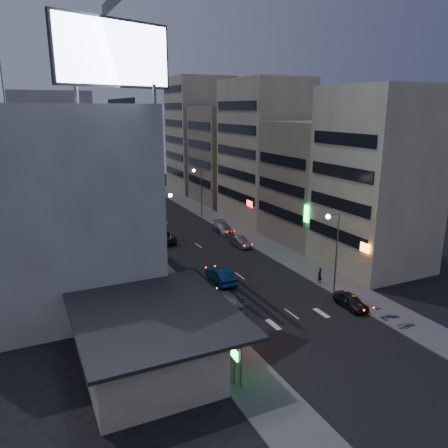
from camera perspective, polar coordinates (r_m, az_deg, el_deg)
ground at (r=37.13m, az=12.35°, el=-13.90°), size 180.00×180.00×0.00m
sidewalk_left at (r=59.45m, az=-12.00°, el=-2.64°), size 4.00×120.00×0.12m
sidewalk_right at (r=64.74m, az=1.87°, el=-0.86°), size 4.00×120.00×0.12m
food_court at (r=32.25m, az=-10.54°, el=-14.48°), size 11.00×13.00×3.88m
white_building at (r=46.33m, az=-20.51°, el=3.18°), size 14.00×24.00×18.00m
shophouse_near at (r=51.07m, az=19.27°, el=5.45°), size 10.00×11.00×20.00m
shophouse_mid at (r=60.30m, az=11.83°, el=5.38°), size 11.00×12.00×16.00m
shophouse_far at (r=70.37m, az=5.21°, el=9.43°), size 10.00×14.00×22.00m
far_left_a at (r=70.97m, az=-21.30°, el=7.72°), size 11.00×10.00×20.00m
far_left_b at (r=84.12m, az=-22.20°, el=6.89°), size 12.00×10.00×15.00m
far_right_a at (r=83.99m, az=0.23°, el=9.01°), size 11.00×12.00×18.00m
far_right_b at (r=96.72m, az=-3.14°, el=11.56°), size 12.00×12.00×24.00m
billboard at (r=36.36m, az=-14.13°, el=20.79°), size 9.52×3.75×6.20m
street_lamp_right_near at (r=42.84m, az=14.17°, el=-2.25°), size 1.60×0.44×8.02m
street_lamp_left at (r=51.09m, az=-7.91°, el=0.84°), size 1.60×0.44×8.02m
street_lamp_right_far at (r=71.59m, az=-3.26°, el=5.01°), size 1.60×0.44×8.02m
parked_car_right_near at (r=42.02m, az=16.25°, el=-9.63°), size 1.65×3.84×1.29m
parked_car_right_mid at (r=57.45m, az=2.09°, el=-2.31°), size 1.56×4.04×1.31m
parked_car_left at (r=60.04m, az=-8.15°, el=-1.55°), size 2.72×5.78×1.60m
parked_car_right_far at (r=63.63m, az=-0.09°, el=-0.52°), size 2.56×5.15×1.44m
road_car_blue at (r=45.71m, az=-0.40°, el=-6.77°), size 1.71×4.76×1.56m
road_car_silver at (r=40.02m, az=0.03°, el=-10.02°), size 2.45×5.61×1.61m
person at (r=46.40m, az=12.39°, el=-6.58°), size 0.68×0.54×1.64m
scooter_black_a at (r=40.11m, az=22.70°, el=-11.52°), size 0.74×1.65×0.97m
scooter_silver_a at (r=40.69m, az=23.32°, el=-10.98°), size 1.13×2.16×1.26m
scooter_blue at (r=41.61m, az=21.68°, el=-10.26°), size 1.20×2.08×1.21m
scooter_black_b at (r=41.54m, az=20.84°, el=-10.27°), size 0.77×1.91×1.14m
scooter_silver_b at (r=42.67m, az=19.36°, el=-9.45°), size 0.85×1.92×1.13m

